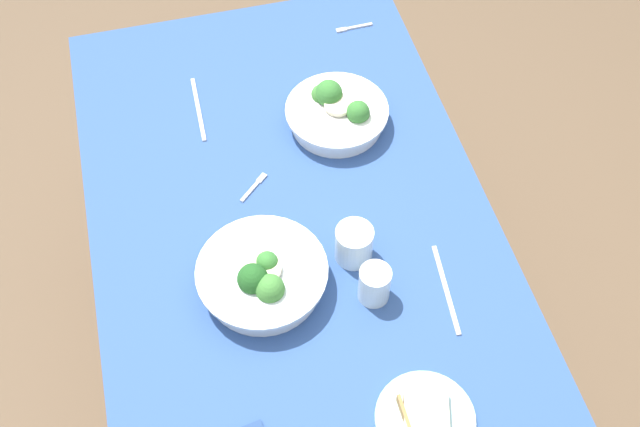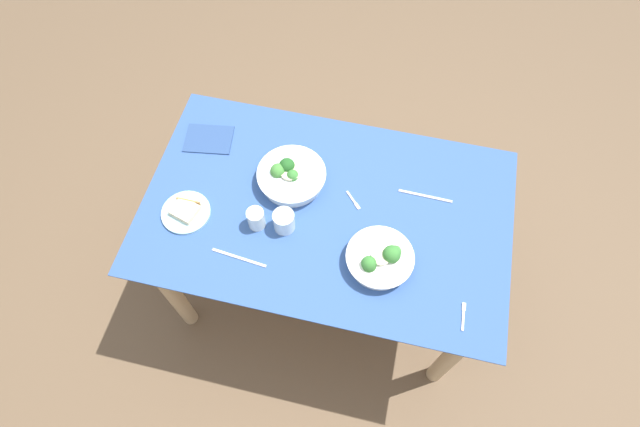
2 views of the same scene
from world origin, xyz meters
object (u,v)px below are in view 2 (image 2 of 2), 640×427
object	(u,v)px
broccoli_bowl_near	(291,176)
table_knife_right	(239,258)
water_glass_center	(284,221)
bread_side_plate	(186,211)
broccoli_bowl_far	(380,259)
fork_by_far_bowl	(354,201)
water_glass_side	(256,219)
napkin_folded_upper	(209,139)
table_knife_left	(425,196)
fork_by_near_bowl	(463,315)

from	to	relation	value
broccoli_bowl_near	table_knife_right	size ratio (longest dim) A/B	1.27
water_glass_center	bread_side_plate	bearing A→B (deg)	4.28
broccoli_bowl_far	water_glass_center	distance (m)	0.38
broccoli_bowl_near	fork_by_far_bowl	distance (m)	0.27
water_glass_side	napkin_folded_upper	bearing A→B (deg)	-47.33
fork_by_far_bowl	broccoli_bowl_near	bearing A→B (deg)	-140.46
bread_side_plate	napkin_folded_upper	xyz separation A→B (m)	(0.03, -0.36, -0.01)
broccoli_bowl_near	water_glass_side	distance (m)	0.23
broccoli_bowl_near	table_knife_left	bearing A→B (deg)	-174.51
water_glass_side	table_knife_left	distance (m)	0.67
water_glass_center	table_knife_left	distance (m)	0.57
water_glass_center	table_knife_left	size ratio (longest dim) A/B	0.41
broccoli_bowl_far	table_knife_right	size ratio (longest dim) A/B	1.16
table_knife_left	napkin_folded_upper	size ratio (longest dim) A/B	1.08
bread_side_plate	napkin_folded_upper	distance (m)	0.36
broccoli_bowl_near	fork_by_near_bowl	bearing A→B (deg)	151.11
table_knife_left	fork_by_near_bowl	bearing A→B (deg)	-65.76
table_knife_right	broccoli_bowl_near	bearing A→B (deg)	-99.88
broccoli_bowl_far	fork_by_far_bowl	distance (m)	0.28
water_glass_side	broccoli_bowl_far	bearing A→B (deg)	173.70
table_knife_right	napkin_folded_upper	world-z (taller)	napkin_folded_upper
water_glass_center	table_knife_left	bearing A→B (deg)	-153.27
bread_side_plate	table_knife_right	distance (m)	0.29
fork_by_far_bowl	table_knife_right	size ratio (longest dim) A/B	0.35
water_glass_side	table_knife_right	distance (m)	0.16
fork_by_far_bowl	fork_by_near_bowl	xyz separation A→B (m)	(-0.46, 0.37, 0.00)
broccoli_bowl_far	bread_side_plate	xyz separation A→B (m)	(0.77, -0.04, -0.02)
water_glass_center	water_glass_side	size ratio (longest dim) A/B	0.99
broccoli_bowl_far	fork_by_far_bowl	size ratio (longest dim) A/B	3.28
napkin_folded_upper	fork_by_far_bowl	bearing A→B (deg)	166.42
broccoli_bowl_near	fork_by_near_bowl	world-z (taller)	broccoli_bowl_near
fork_by_near_bowl	napkin_folded_upper	world-z (taller)	napkin_folded_upper
water_glass_side	table_knife_left	bearing A→B (deg)	-156.28
fork_by_near_bowl	table_knife_left	size ratio (longest dim) A/B	0.48
broccoli_bowl_far	water_glass_center	bearing A→B (deg)	-10.04
broccoli_bowl_near	water_glass_center	size ratio (longest dim) A/B	3.09
broccoli_bowl_near	napkin_folded_upper	size ratio (longest dim) A/B	1.38
water_glass_center	napkin_folded_upper	size ratio (longest dim) A/B	0.45
table_knife_right	bread_side_plate	bearing A→B (deg)	-22.09
fork_by_far_bowl	water_glass_side	bearing A→B (deg)	-104.65
fork_by_far_bowl	fork_by_near_bowl	bearing A→B (deg)	8.92
fork_by_near_bowl	table_knife_right	bearing A→B (deg)	86.08
table_knife_left	table_knife_right	size ratio (longest dim) A/B	0.99
bread_side_plate	table_knife_right	bearing A→B (deg)	152.16
broccoli_bowl_near	napkin_folded_upper	xyz separation A→B (m)	(0.39, -0.12, -0.03)
bread_side_plate	broccoli_bowl_far	bearing A→B (deg)	177.17
fork_by_far_bowl	broccoli_bowl_far	bearing A→B (deg)	-11.71
broccoli_bowl_far	table_knife_right	world-z (taller)	broccoli_bowl_far
fork_by_near_bowl	table_knife_left	xyz separation A→B (m)	(0.19, -0.45, -0.00)
bread_side_plate	water_glass_center	bearing A→B (deg)	-175.72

